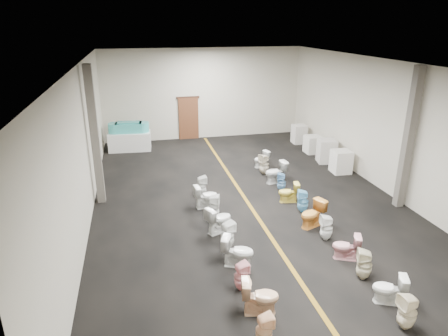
{
  "coord_description": "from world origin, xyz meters",
  "views": [
    {
      "loc": [
        -3.47,
        -11.82,
        5.69
      ],
      "look_at": [
        -0.54,
        1.0,
        0.84
      ],
      "focal_mm": 32.0,
      "sensor_mm": 36.0,
      "label": 1
    }
  ],
  "objects_px": {
    "toilet_left_6": "(219,219)",
    "toilet_left_1": "(264,331)",
    "toilet_left_9": "(201,186)",
    "toilet_right_3": "(346,247)",
    "toilet_left_7": "(213,207)",
    "toilet_right_1": "(389,289)",
    "toilet_right_4": "(327,228)",
    "toilet_right_10": "(264,164)",
    "appliance_crate_c": "(313,144)",
    "toilet_right_11": "(261,159)",
    "toilet_left_4": "(238,252)",
    "toilet_right_6": "(303,201)",
    "toilet_right_5": "(312,214)",
    "display_table": "(130,141)",
    "appliance_crate_b": "(327,151)",
    "toilet_right_9": "(276,172)",
    "bathtub": "(129,128)",
    "appliance_crate_a": "(341,162)",
    "toilet_right_7": "(289,192)",
    "toilet_left_5": "(227,235)",
    "toilet_left_2": "(260,297)",
    "toilet_left_3": "(241,276)",
    "toilet_right_2": "(364,265)",
    "toilet_right_8": "(282,182)",
    "toilet_right_0": "(407,312)",
    "toilet_left_8": "(206,196)",
    "appliance_crate_d": "(299,134)"
  },
  "relations": [
    {
      "from": "toilet_left_6",
      "to": "toilet_left_1",
      "type": "bearing_deg",
      "value": 154.26
    },
    {
      "from": "toilet_left_9",
      "to": "toilet_right_3",
      "type": "distance_m",
      "value": 5.48
    },
    {
      "from": "toilet_left_7",
      "to": "toilet_left_1",
      "type": "bearing_deg",
      "value": -163.36
    },
    {
      "from": "toilet_right_1",
      "to": "toilet_right_4",
      "type": "distance_m",
      "value": 2.72
    },
    {
      "from": "toilet_left_7",
      "to": "toilet_right_1",
      "type": "relative_size",
      "value": 1.14
    },
    {
      "from": "toilet_right_10",
      "to": "toilet_right_3",
      "type": "bearing_deg",
      "value": -18.31
    },
    {
      "from": "appliance_crate_c",
      "to": "toilet_right_11",
      "type": "relative_size",
      "value": 1.18
    },
    {
      "from": "toilet_left_4",
      "to": "toilet_right_6",
      "type": "bearing_deg",
      "value": -25.34
    },
    {
      "from": "toilet_left_4",
      "to": "toilet_right_5",
      "type": "height_order",
      "value": "toilet_right_5"
    },
    {
      "from": "display_table",
      "to": "appliance_crate_b",
      "type": "xyz_separation_m",
      "value": [
        8.17,
        -3.66,
        0.07
      ]
    },
    {
      "from": "toilet_right_6",
      "to": "toilet_left_4",
      "type": "bearing_deg",
      "value": -33.11
    },
    {
      "from": "toilet_right_4",
      "to": "toilet_right_9",
      "type": "bearing_deg",
      "value": -176.11
    },
    {
      "from": "bathtub",
      "to": "toilet_right_1",
      "type": "bearing_deg",
      "value": -62.31
    },
    {
      "from": "bathtub",
      "to": "appliance_crate_a",
      "type": "relative_size",
      "value": 2.06
    },
    {
      "from": "bathtub",
      "to": "toilet_left_4",
      "type": "bearing_deg",
      "value": -71.78
    },
    {
      "from": "toilet_right_1",
      "to": "toilet_right_11",
      "type": "height_order",
      "value": "toilet_right_1"
    },
    {
      "from": "bathtub",
      "to": "toilet_right_7",
      "type": "bearing_deg",
      "value": -49.75
    },
    {
      "from": "appliance_crate_a",
      "to": "toilet_left_5",
      "type": "distance_m",
      "value": 7.31
    },
    {
      "from": "toilet_left_2",
      "to": "appliance_crate_a",
      "type": "bearing_deg",
      "value": -26.44
    },
    {
      "from": "toilet_left_3",
      "to": "toilet_left_5",
      "type": "height_order",
      "value": "toilet_left_5"
    },
    {
      "from": "display_table",
      "to": "toilet_right_2",
      "type": "height_order",
      "value": "display_table"
    },
    {
      "from": "toilet_left_4",
      "to": "toilet_right_9",
      "type": "height_order",
      "value": "toilet_right_9"
    },
    {
      "from": "appliance_crate_c",
      "to": "toilet_left_3",
      "type": "height_order",
      "value": "appliance_crate_c"
    },
    {
      "from": "toilet_right_3",
      "to": "toilet_right_7",
      "type": "relative_size",
      "value": 1.01
    },
    {
      "from": "toilet_right_4",
      "to": "toilet_right_7",
      "type": "distance_m",
      "value": 2.56
    },
    {
      "from": "toilet_right_8",
      "to": "toilet_right_0",
      "type": "bearing_deg",
      "value": 20.88
    },
    {
      "from": "toilet_left_9",
      "to": "toilet_right_4",
      "type": "bearing_deg",
      "value": -147.43
    },
    {
      "from": "toilet_right_1",
      "to": "toilet_right_5",
      "type": "distance_m",
      "value": 3.52
    },
    {
      "from": "display_table",
      "to": "toilet_right_6",
      "type": "height_order",
      "value": "display_table"
    },
    {
      "from": "toilet_right_2",
      "to": "toilet_right_3",
      "type": "bearing_deg",
      "value": -156.85
    },
    {
      "from": "toilet_right_2",
      "to": "toilet_right_4",
      "type": "distance_m",
      "value": 1.84
    },
    {
      "from": "toilet_left_8",
      "to": "toilet_right_5",
      "type": "relative_size",
      "value": 0.96
    },
    {
      "from": "toilet_right_4",
      "to": "toilet_right_10",
      "type": "relative_size",
      "value": 0.91
    },
    {
      "from": "toilet_left_6",
      "to": "toilet_left_7",
      "type": "height_order",
      "value": "toilet_left_6"
    },
    {
      "from": "display_table",
      "to": "appliance_crate_d",
      "type": "height_order",
      "value": "appliance_crate_d"
    },
    {
      "from": "toilet_left_4",
      "to": "toilet_right_7",
      "type": "relative_size",
      "value": 1.16
    },
    {
      "from": "toilet_left_7",
      "to": "toilet_right_6",
      "type": "relative_size",
      "value": 1.04
    },
    {
      "from": "toilet_right_2",
      "to": "toilet_right_11",
      "type": "distance_m",
      "value": 7.87
    },
    {
      "from": "appliance_crate_a",
      "to": "toilet_left_8",
      "type": "bearing_deg",
      "value": -161.47
    },
    {
      "from": "appliance_crate_a",
      "to": "toilet_left_8",
      "type": "distance_m",
      "value": 6.14
    },
    {
      "from": "bathtub",
      "to": "toilet_left_5",
      "type": "height_order",
      "value": "bathtub"
    },
    {
      "from": "appliance_crate_b",
      "to": "toilet_left_2",
      "type": "relative_size",
      "value": 1.27
    },
    {
      "from": "bathtub",
      "to": "toilet_left_7",
      "type": "relative_size",
      "value": 2.36
    },
    {
      "from": "toilet_right_4",
      "to": "toilet_right_10",
      "type": "xyz_separation_m",
      "value": [
        -0.08,
        5.21,
        0.04
      ]
    },
    {
      "from": "toilet_right_6",
      "to": "toilet_left_9",
      "type": "bearing_deg",
      "value": -107.95
    },
    {
      "from": "toilet_left_2",
      "to": "toilet_left_3",
      "type": "xyz_separation_m",
      "value": [
        -0.18,
        0.82,
        -0.05
      ]
    },
    {
      "from": "toilet_left_1",
      "to": "toilet_right_8",
      "type": "bearing_deg",
      "value": -27.79
    },
    {
      "from": "display_table",
      "to": "toilet_right_1",
      "type": "height_order",
      "value": "display_table"
    },
    {
      "from": "appliance_crate_b",
      "to": "toilet_right_5",
      "type": "xyz_separation_m",
      "value": [
        -3.02,
        -5.19,
        -0.1
      ]
    },
    {
      "from": "toilet_left_5",
      "to": "toilet_right_7",
      "type": "height_order",
      "value": "toilet_left_5"
    }
  ]
}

